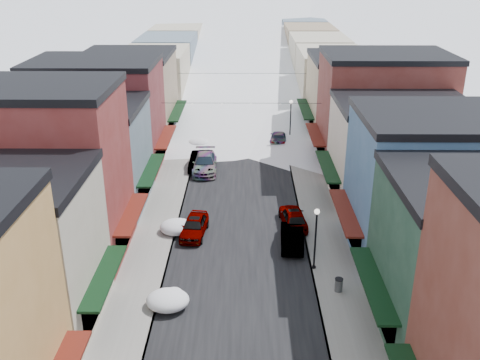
{
  "coord_description": "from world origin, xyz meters",
  "views": [
    {
      "loc": [
        0.42,
        -13.4,
        20.06
      ],
      "look_at": [
        0.0,
        27.8,
        2.78
      ],
      "focal_mm": 40.0,
      "sensor_mm": 36.0,
      "label": 1
    }
  ],
  "objects_px": {
    "car_dark_hatch": "(199,161)",
    "streetlamp_near": "(316,231)",
    "trash_can": "(339,285)",
    "car_silver_sedan": "(194,226)",
    "car_green_sedan": "(292,236)"
  },
  "relations": [
    {
      "from": "car_dark_hatch",
      "to": "streetlamp_near",
      "type": "xyz_separation_m",
      "value": [
        9.5,
        -19.17,
        2.21
      ]
    },
    {
      "from": "streetlamp_near",
      "to": "trash_can",
      "type": "bearing_deg",
      "value": -65.45
    },
    {
      "from": "car_silver_sedan",
      "to": "streetlamp_near",
      "type": "bearing_deg",
      "value": -23.74
    },
    {
      "from": "car_dark_hatch",
      "to": "car_green_sedan",
      "type": "distance_m",
      "value": 17.81
    },
    {
      "from": "car_silver_sedan",
      "to": "streetlamp_near",
      "type": "height_order",
      "value": "streetlamp_near"
    },
    {
      "from": "car_silver_sedan",
      "to": "car_dark_hatch",
      "type": "bearing_deg",
      "value": 99.31
    },
    {
      "from": "car_dark_hatch",
      "to": "trash_can",
      "type": "xyz_separation_m",
      "value": [
        10.76,
        -21.92,
        -0.17
      ]
    },
    {
      "from": "car_dark_hatch",
      "to": "streetlamp_near",
      "type": "height_order",
      "value": "streetlamp_near"
    },
    {
      "from": "car_silver_sedan",
      "to": "car_dark_hatch",
      "type": "height_order",
      "value": "car_dark_hatch"
    },
    {
      "from": "car_silver_sedan",
      "to": "car_green_sedan",
      "type": "height_order",
      "value": "car_green_sedan"
    },
    {
      "from": "car_green_sedan",
      "to": "car_dark_hatch",
      "type": "bearing_deg",
      "value": -59.57
    },
    {
      "from": "car_silver_sedan",
      "to": "trash_can",
      "type": "relative_size",
      "value": 4.85
    },
    {
      "from": "trash_can",
      "to": "streetlamp_near",
      "type": "distance_m",
      "value": 3.85
    },
    {
      "from": "car_green_sedan",
      "to": "trash_can",
      "type": "bearing_deg",
      "value": 115.21
    },
    {
      "from": "car_silver_sedan",
      "to": "car_dark_hatch",
      "type": "relative_size",
      "value": 0.93
    }
  ]
}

